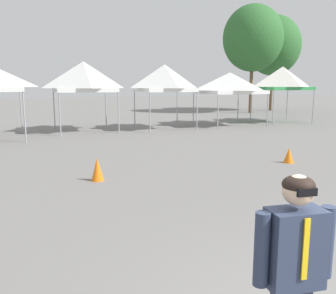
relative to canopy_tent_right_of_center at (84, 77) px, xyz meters
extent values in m
cylinder|color=#9E9EA3|center=(-2.85, -2.96, -1.65)|extent=(0.06, 0.06, 2.31)
cylinder|color=#9E9EA3|center=(-3.10, 0.18, -1.65)|extent=(0.06, 0.06, 2.31)
cylinder|color=#9E9EA3|center=(-1.35, -1.49, -1.69)|extent=(0.06, 0.06, 2.24)
cylinder|color=#9E9EA3|center=(1.49, -1.35, -1.69)|extent=(0.06, 0.06, 2.24)
cylinder|color=#9E9EA3|center=(-1.49, 1.35, -1.69)|extent=(0.06, 0.06, 2.24)
cylinder|color=#9E9EA3|center=(1.35, 1.49, -1.69)|extent=(0.06, 0.06, 2.24)
pyramid|color=white|center=(0.00, 0.00, 0.10)|extent=(3.12, 3.12, 1.34)
cube|color=white|center=(0.00, 0.00, -0.67)|extent=(3.09, 3.09, 0.20)
cylinder|color=#9E9EA3|center=(2.97, -1.83, -1.69)|extent=(0.06, 0.06, 2.23)
cylinder|color=#9E9EA3|center=(5.61, -1.73, -1.69)|extent=(0.06, 0.06, 2.23)
cylinder|color=#9E9EA3|center=(2.87, 0.80, -1.69)|extent=(0.06, 0.06, 2.23)
cylinder|color=#9E9EA3|center=(5.51, 0.91, -1.69)|extent=(0.06, 0.06, 2.23)
pyramid|color=white|center=(4.24, -0.46, 0.05)|extent=(2.88, 2.88, 1.25)
cube|color=white|center=(4.24, -0.46, -0.68)|extent=(2.85, 2.85, 0.20)
cylinder|color=#9E9EA3|center=(6.87, -1.70, -1.77)|extent=(0.06, 0.06, 2.08)
cylinder|color=#9E9EA3|center=(10.07, -1.66, -1.77)|extent=(0.06, 0.06, 2.08)
cylinder|color=#9E9EA3|center=(6.84, 1.50, -1.77)|extent=(0.06, 0.06, 2.08)
cylinder|color=#9E9EA3|center=(10.04, 1.54, -1.77)|extent=(0.06, 0.06, 2.08)
pyramid|color=white|center=(8.46, -0.08, -0.21)|extent=(3.40, 3.40, 1.03)
cube|color=white|center=(8.46, -0.08, -0.83)|extent=(3.36, 3.36, 0.20)
cylinder|color=#9E9EA3|center=(11.11, -0.78, -1.67)|extent=(0.06, 0.06, 2.28)
cylinder|color=#9E9EA3|center=(13.91, -0.99, -1.67)|extent=(0.06, 0.06, 2.28)
cylinder|color=#9E9EA3|center=(11.33, 2.03, -1.67)|extent=(0.06, 0.06, 2.28)
cylinder|color=#9E9EA3|center=(14.13, 1.81, -1.67)|extent=(0.06, 0.06, 2.28)
pyramid|color=white|center=(12.62, 0.52, 0.11)|extent=(3.17, 3.17, 1.28)
cube|color=green|center=(12.62, 0.52, -0.63)|extent=(3.14, 3.14, 0.20)
cube|color=#2D3851|center=(-0.54, -17.10, -1.59)|extent=(0.44, 0.28, 0.60)
cylinder|color=#2D3851|center=(-0.81, -17.08, -1.57)|extent=(0.11, 0.11, 0.56)
cylinder|color=#2D3851|center=(-0.27, -17.13, -1.57)|extent=(0.11, 0.11, 0.56)
sphere|color=beige|center=(-0.54, -17.10, -1.14)|extent=(0.23, 0.23, 0.23)
ellipsoid|color=black|center=(-0.54, -17.10, -1.10)|extent=(0.23, 0.23, 0.14)
cube|color=black|center=(-0.55, -17.21, -1.13)|extent=(0.15, 0.04, 0.06)
cube|color=yellow|center=(-0.56, -17.24, -1.54)|extent=(0.05, 0.02, 0.46)
cylinder|color=brown|center=(18.32, 9.58, -0.82)|extent=(0.28, 0.28, 3.97)
ellipsoid|color=#2D662D|center=(18.32, 9.58, 3.13)|extent=(4.93, 4.93, 5.42)
cylinder|color=brown|center=(14.99, 7.82, -0.69)|extent=(0.28, 0.28, 4.24)
ellipsoid|color=#2D662D|center=(14.99, 7.82, 3.44)|extent=(5.02, 5.02, 5.52)
cone|color=orange|center=(5.00, -10.06, -2.58)|extent=(0.32, 0.32, 0.46)
cone|color=orange|center=(-0.96, -10.17, -2.51)|extent=(0.32, 0.32, 0.59)
camera|label=1|loc=(-2.27, -19.14, -0.39)|focal=38.41mm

